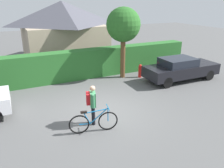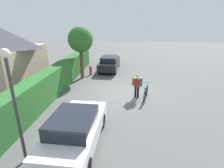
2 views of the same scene
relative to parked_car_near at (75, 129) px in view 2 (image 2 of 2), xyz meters
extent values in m
plane|color=#565656|center=(5.53, -1.67, -0.75)|extent=(60.00, 60.00, 0.00)
cube|color=#296629|center=(5.53, 2.94, 0.10)|extent=(15.88, 0.90, 1.70)
cube|color=silver|center=(0.06, 0.00, -0.12)|extent=(4.05, 1.78, 0.62)
cube|color=#1E232D|center=(-0.18, 0.00, 0.44)|extent=(1.94, 1.53, 0.51)
cylinder|color=black|center=(1.44, 0.72, -0.43)|extent=(0.63, 0.19, 0.63)
cylinder|color=black|center=(1.41, -0.79, -0.43)|extent=(0.63, 0.19, 0.63)
cylinder|color=black|center=(-1.29, 0.78, -0.43)|extent=(0.63, 0.19, 0.63)
cylinder|color=black|center=(-1.32, -0.72, -0.43)|extent=(0.63, 0.19, 0.63)
cube|color=black|center=(11.29, 0.00, -0.13)|extent=(4.50, 1.73, 0.62)
cube|color=#1E232D|center=(10.99, 0.01, 0.39)|extent=(1.95, 1.48, 0.43)
cylinder|color=black|center=(12.82, 0.69, -0.44)|extent=(0.61, 0.19, 0.61)
cylinder|color=black|center=(12.79, -0.76, -0.44)|extent=(0.61, 0.19, 0.61)
cylinder|color=black|center=(9.79, 0.76, -0.44)|extent=(0.61, 0.19, 0.61)
cylinder|color=black|center=(9.76, -0.69, -0.44)|extent=(0.61, 0.19, 0.61)
torus|color=black|center=(5.13, -3.07, -0.38)|extent=(0.72, 0.20, 0.73)
torus|color=black|center=(4.11, -2.85, -0.38)|extent=(0.72, 0.20, 0.73)
cylinder|color=#1972B2|center=(4.81, -3.00, -0.13)|extent=(0.66, 0.17, 0.57)
cylinder|color=#1972B2|center=(4.39, -2.91, -0.18)|extent=(0.25, 0.09, 0.46)
cylinder|color=#1972B2|center=(4.68, -2.98, 0.07)|extent=(0.80, 0.20, 0.11)
cylinder|color=#1972B2|center=(4.31, -2.90, -0.39)|extent=(0.39, 0.12, 0.05)
cylinder|color=#1972B2|center=(5.13, -3.07, -0.12)|extent=(0.04, 0.04, 0.52)
cube|color=black|center=(4.29, -2.89, 0.08)|extent=(0.24, 0.14, 0.06)
cylinder|color=#1972B2|center=(5.13, -3.07, 0.17)|extent=(0.13, 0.49, 0.03)
cylinder|color=black|center=(4.84, -2.35, -0.36)|extent=(0.13, 0.13, 0.77)
cylinder|color=black|center=(4.79, -2.50, -0.36)|extent=(0.13, 0.13, 0.77)
cube|color=#3F8C59|center=(4.82, -2.42, 0.29)|extent=(0.32, 0.49, 0.54)
sphere|color=tan|center=(4.82, -2.42, 0.70)|extent=(0.21, 0.21, 0.21)
cylinder|color=#3F8C59|center=(4.90, -2.16, 0.31)|extent=(0.09, 0.09, 0.52)
cylinder|color=#3F8C59|center=(4.73, -2.68, 0.31)|extent=(0.09, 0.09, 0.52)
cube|color=red|center=(4.66, -2.37, 0.32)|extent=(0.26, 0.39, 0.41)
cylinder|color=#38383D|center=(-0.89, 1.53, 1.05)|extent=(0.10, 0.10, 3.58)
sphere|color=#F2EDCC|center=(-0.89, 1.53, 2.96)|extent=(0.28, 0.28, 0.28)
cylinder|color=brown|center=(8.46, 1.96, 0.53)|extent=(0.29, 0.29, 2.55)
sphere|color=#2A6525|center=(8.46, 1.96, 2.39)|extent=(1.96, 1.96, 1.96)
cylinder|color=red|center=(9.41, 1.48, -0.40)|extent=(0.20, 0.20, 0.70)
sphere|color=red|center=(9.41, 1.48, -0.03)|extent=(0.18, 0.18, 0.18)
camera|label=1|loc=(2.14, -9.52, 3.72)|focal=36.01mm
camera|label=2|loc=(-5.50, -1.92, 3.82)|focal=28.62mm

